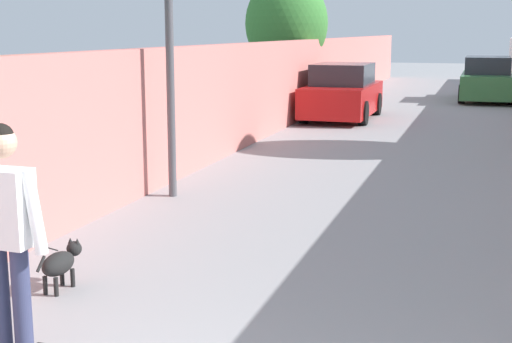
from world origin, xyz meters
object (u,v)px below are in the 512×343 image
(car_near, at_px, (342,93))
(car_far, at_px, (487,80))
(tree_left_far, at_px, (286,24))
(person_skateboarder, at_px, (6,227))
(dog, at_px, (60,262))

(car_near, distance_m, car_far, 7.81)
(tree_left_far, bearing_deg, car_near, -129.60)
(person_skateboarder, height_order, dog, person_skateboarder)
(dog, distance_m, car_near, 14.36)
(car_far, bearing_deg, car_near, 150.44)
(car_far, bearing_deg, person_skateboarder, 172.10)
(person_skateboarder, height_order, car_far, person_skateboarder)
(person_skateboarder, distance_m, dog, 1.99)
(dog, relative_size, car_near, 0.50)
(tree_left_far, distance_m, car_far, 8.04)
(tree_left_far, xyz_separation_m, car_near, (-1.74, -2.11, -1.93))
(tree_left_far, relative_size, car_near, 1.02)
(tree_left_far, bearing_deg, car_far, -49.71)
(person_skateboarder, relative_size, car_far, 0.40)
(car_near, bearing_deg, car_far, -29.56)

